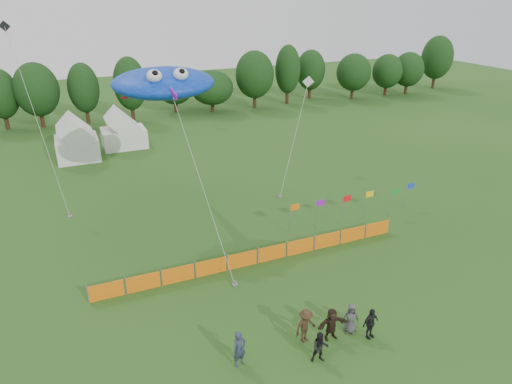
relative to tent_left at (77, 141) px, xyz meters
name	(u,v)px	position (x,y,z in m)	size (l,w,h in m)	color
ground	(304,333)	(8.47, -31.47, -1.81)	(160.00, 160.00, 0.00)	#234C16
treeline	(149,86)	(10.08, 13.46, 2.37)	(104.57, 8.78, 8.36)	#382314
tent_left	(77,141)	(0.00, 0.00, 0.00)	(4.07, 4.07, 3.59)	white
tent_right	(124,132)	(4.86, 2.13, -0.18)	(4.58, 3.66, 3.23)	white
barrier_fence	(257,256)	(8.86, -24.78, -1.31)	(19.90, 0.06, 1.00)	orange
flag_row	(355,203)	(17.61, -22.31, -0.36)	(10.73, 0.69, 2.22)	gray
spectator_a	(239,349)	(4.80, -32.16, -0.91)	(0.66, 0.43, 1.80)	#2B3048
spectator_b	(320,347)	(8.23, -33.39, -1.02)	(0.77, 0.60, 1.58)	black
spectator_c	(305,326)	(8.25, -31.97, -0.90)	(1.17, 0.67, 1.82)	#382616
spectator_d	(370,323)	(11.27, -32.98, -0.98)	(0.97, 0.40, 1.66)	black
spectator_e	(351,318)	(10.61, -32.28, -1.00)	(0.80, 0.52, 1.63)	#424246
spectator_f	(332,324)	(9.50, -32.30, -0.96)	(1.58, 0.50, 1.71)	black
stingray_kite	(162,82)	(5.75, -15.79, 8.06)	(7.52, 19.34, 11.12)	blue
small_kite_white	(300,115)	(18.70, -11.65, 3.49)	(6.90, 7.37, 8.32)	white
small_kite_dark	(33,108)	(-2.79, -9.46, 5.70)	(2.78, 7.27, 13.52)	black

